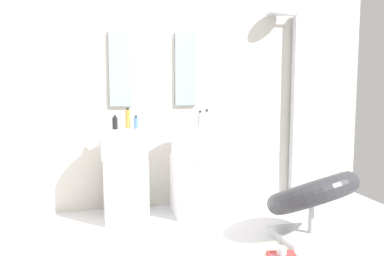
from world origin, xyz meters
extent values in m
cube|color=beige|center=(0.00, 1.65, 1.30)|extent=(4.80, 0.10, 2.60)
cube|color=white|center=(-0.34, 1.23, 0.29)|extent=(0.40, 0.40, 0.59)
cylinder|color=white|center=(-0.34, 1.23, 0.73)|extent=(0.44, 0.44, 0.28)
cylinder|color=#B7BABF|center=(-0.34, 1.35, 0.92)|extent=(0.02, 0.02, 0.10)
cube|color=white|center=(0.34, 1.23, 0.29)|extent=(0.40, 0.40, 0.59)
cylinder|color=white|center=(0.34, 1.23, 0.73)|extent=(0.44, 0.44, 0.28)
cylinder|color=#B7BABF|center=(0.34, 1.35, 0.92)|extent=(0.02, 0.02, 0.10)
cube|color=#8C9EA8|center=(-0.34, 1.58, 1.44)|extent=(0.22, 0.03, 0.75)
cube|color=#8C9EA8|center=(0.34, 1.58, 1.44)|extent=(0.22, 0.03, 0.75)
cube|color=#B7BABF|center=(1.61, 1.53, 1.02)|extent=(0.14, 0.08, 2.05)
cylinder|color=#B7BABF|center=(1.46, 1.51, 2.03)|extent=(0.30, 0.02, 0.02)
cylinder|color=#B7BABF|center=(1.31, 1.48, 2.03)|extent=(0.24, 0.24, 0.02)
cube|color=#B7BABF|center=(1.13, 0.33, 0.03)|extent=(0.56, 0.50, 0.06)
cylinder|color=#B7BABF|center=(1.13, 0.33, 0.20)|extent=(0.05, 0.05, 0.34)
torus|color=#333338|center=(1.13, 0.33, 0.40)|extent=(1.07, 1.07, 0.49)
cylinder|color=white|center=(0.71, 0.03, 0.05)|extent=(0.07, 0.07, 0.08)
cylinder|color=#C68C38|center=(-0.29, 1.36, 0.96)|extent=(0.05, 0.05, 0.18)
cylinder|color=black|center=(-0.29, 1.36, 1.06)|extent=(0.03, 0.03, 0.02)
cylinder|color=white|center=(0.48, 1.26, 0.95)|extent=(0.04, 0.04, 0.15)
cylinder|color=black|center=(0.48, 1.26, 1.03)|extent=(0.02, 0.02, 0.02)
cylinder|color=#4C72B7|center=(-0.22, 1.31, 0.92)|extent=(0.04, 0.04, 0.11)
cylinder|color=black|center=(-0.22, 1.31, 0.99)|extent=(0.02, 0.02, 0.02)
cylinder|color=#59996B|center=(0.48, 1.28, 0.95)|extent=(0.04, 0.04, 0.16)
cylinder|color=black|center=(0.48, 1.28, 1.04)|extent=(0.02, 0.02, 0.02)
cylinder|color=black|center=(-0.42, 1.31, 0.92)|extent=(0.05, 0.05, 0.11)
cylinder|color=black|center=(-0.42, 1.31, 0.99)|extent=(0.03, 0.03, 0.02)
cylinder|color=#99999E|center=(0.42, 1.30, 0.94)|extent=(0.05, 0.05, 0.14)
cylinder|color=black|center=(0.42, 1.30, 1.02)|extent=(0.03, 0.03, 0.02)
camera|label=1|loc=(-0.68, -2.76, 1.35)|focal=39.68mm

